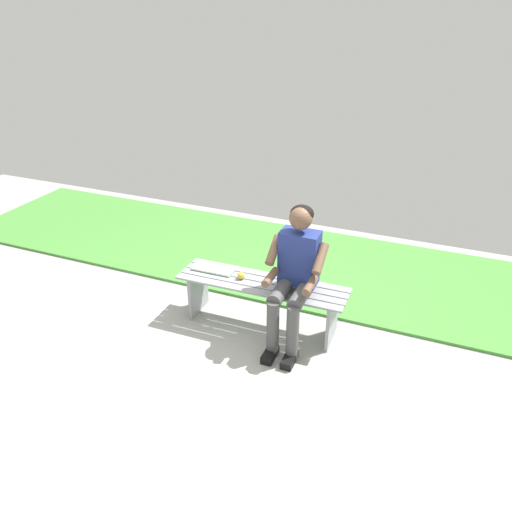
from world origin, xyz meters
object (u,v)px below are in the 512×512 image
person_seated (295,273)px  book_open (213,269)px  bench_near (262,293)px  apple (241,276)px

person_seated → book_open: size_ratio=3.09×
person_seated → book_open: 0.91m
bench_near → book_open: size_ratio=3.88×
bench_near → book_open: 0.54m
apple → book_open: size_ratio=0.17×
bench_near → book_open: book_open is taller
bench_near → person_seated: bearing=163.3°
person_seated → book_open: bearing=-8.8°
person_seated → apple: (0.55, -0.09, -0.20)m
bench_near → person_seated: size_ratio=1.26×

